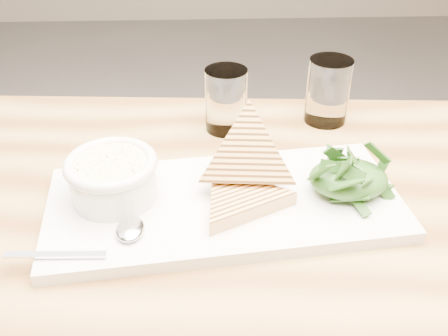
{
  "coord_description": "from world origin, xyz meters",
  "views": [
    {
      "loc": [
        0.13,
        -0.62,
        1.17
      ],
      "look_at": [
        0.15,
        -0.1,
        0.82
      ],
      "focal_mm": 40.0,
      "sensor_mm": 36.0,
      "label": 1
    }
  ],
  "objects_px": {
    "table_top": "(285,259)",
    "glass_far": "(328,91)",
    "platter": "(225,204)",
    "soup_bowl": "(114,182)",
    "glass_near": "(226,100)"
  },
  "relations": [
    {
      "from": "platter",
      "to": "glass_near",
      "type": "distance_m",
      "value": 0.21
    },
    {
      "from": "table_top",
      "to": "glass_near",
      "type": "relative_size",
      "value": 11.31
    },
    {
      "from": "platter",
      "to": "soup_bowl",
      "type": "height_order",
      "value": "soup_bowl"
    },
    {
      "from": "soup_bowl",
      "to": "glass_far",
      "type": "distance_m",
      "value": 0.38
    },
    {
      "from": "table_top",
      "to": "glass_near",
      "type": "distance_m",
      "value": 0.29
    },
    {
      "from": "soup_bowl",
      "to": "table_top",
      "type": "bearing_deg",
      "value": -21.96
    },
    {
      "from": "platter",
      "to": "soup_bowl",
      "type": "distance_m",
      "value": 0.14
    },
    {
      "from": "soup_bowl",
      "to": "glass_far",
      "type": "relative_size",
      "value": 1.01
    },
    {
      "from": "table_top",
      "to": "glass_far",
      "type": "height_order",
      "value": "glass_far"
    },
    {
      "from": "platter",
      "to": "glass_near",
      "type": "bearing_deg",
      "value": 86.92
    },
    {
      "from": "table_top",
      "to": "soup_bowl",
      "type": "bearing_deg",
      "value": 158.04
    },
    {
      "from": "soup_bowl",
      "to": "glass_near",
      "type": "distance_m",
      "value": 0.25
    },
    {
      "from": "glass_near",
      "to": "platter",
      "type": "bearing_deg",
      "value": -93.08
    },
    {
      "from": "table_top",
      "to": "glass_far",
      "type": "relative_size",
      "value": 10.81
    },
    {
      "from": "soup_bowl",
      "to": "glass_near",
      "type": "bearing_deg",
      "value": 52.53
    }
  ]
}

